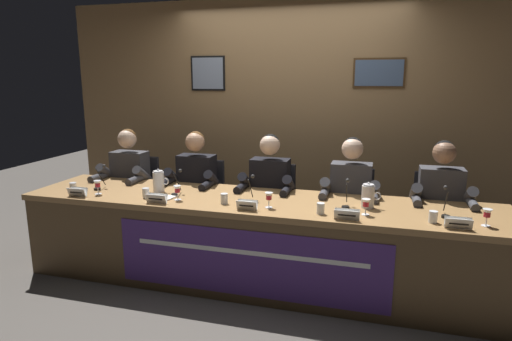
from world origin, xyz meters
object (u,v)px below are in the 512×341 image
object	(u,v)px
panelist_far_right	(441,202)
chair_far_left	(138,200)
microphone_far_right	(446,207)
water_cup_center	(224,199)
chair_center	(273,212)
document_stack_left	(161,197)
panelist_left	(194,184)
nameplate_center	(247,205)
conference_table	(252,229)
microphone_left	(177,187)
chair_far_right	(435,226)
nameplate_far_right	(458,223)
nameplate_far_left	(77,192)
microphone_center	(250,193)
water_cup_right	(321,209)
juice_glass_center	(269,197)
panelist_far_left	(126,180)
chair_left	(202,206)
water_cup_far_right	(433,217)
panelist_right	(350,196)
juice_glass_far_right	(487,214)
water_cup_left	(146,193)
juice_glass_left	(177,190)
chair_right	(350,218)
panelist_center	(268,190)
nameplate_right	(347,215)
juice_glass_far_left	(98,185)
microphone_far_left	(100,181)
water_cup_far_left	(73,188)
nameplate_left	(157,198)

from	to	relation	value
panelist_far_right	chair_far_left	bearing A→B (deg)	176.21
microphone_far_right	water_cup_center	bearing A→B (deg)	-175.28
chair_center	document_stack_left	world-z (taller)	chair_center
panelist_left	nameplate_center	world-z (taller)	panelist_left
conference_table	microphone_far_right	distance (m)	1.51
microphone_left	microphone_far_right	size ratio (longest dim) A/B	1.00
chair_far_right	nameplate_center	bearing A→B (deg)	-148.34
nameplate_far_right	panelist_left	bearing A→B (deg)	162.19
nameplate_far_left	water_cup_center	world-z (taller)	water_cup_center
microphone_center	panelist_far_right	size ratio (longest dim) A/B	0.17
chair_center	water_cup_right	world-z (taller)	chair_center
juice_glass_center	panelist_far_right	bearing A→B (deg)	24.46
panelist_far_left	chair_left	distance (m)	0.83
water_cup_far_right	microphone_center	bearing A→B (deg)	174.29
panelist_right	juice_glass_far_right	xyz separation A→B (m)	(0.97, -0.62, 0.11)
chair_left	water_cup_left	world-z (taller)	chair_left
juice_glass_left	chair_right	world-z (taller)	chair_right
panelist_center	juice_glass_far_right	size ratio (longest dim) A/B	10.02
nameplate_center	nameplate_far_right	distance (m)	1.51
nameplate_right	document_stack_left	world-z (taller)	nameplate_right
juice_glass_far_left	microphone_left	distance (m)	0.70
microphone_far_left	document_stack_left	size ratio (longest dim) A/B	0.92
panelist_right	juice_glass_far_right	distance (m)	1.16
juice_glass_center	microphone_center	xyz separation A→B (m)	(-0.19, 0.11, -0.01)
nameplate_center	chair_right	distance (m)	1.23
water_cup_far_left	water_cup_right	xyz separation A→B (m)	(2.23, -0.03, 0.00)
conference_table	nameplate_far_right	size ratio (longest dim) A/B	23.23
panelist_left	chair_center	xyz separation A→B (m)	(0.75, 0.20, -0.28)
water_cup_center	nameplate_far_right	xyz separation A→B (m)	(1.74, -0.13, 0.00)
chair_left	chair_far_right	distance (m)	2.26
chair_right	chair_far_right	xyz separation A→B (m)	(0.75, 0.00, 0.00)
chair_far_right	nameplate_far_left	bearing A→B (deg)	-162.60
microphone_far_left	nameplate_center	world-z (taller)	microphone_far_left
juice_glass_center	water_cup_far_right	xyz separation A→B (m)	(1.21, -0.03, -0.05)
nameplate_center	nameplate_right	size ratio (longest dim) A/B	0.89
juice_glass_far_right	water_cup_center	bearing A→B (deg)	179.45
microphone_center	nameplate_right	world-z (taller)	microphone_center
water_cup_right	juice_glass_far_right	distance (m)	1.15
chair_center	juice_glass_far_right	xyz separation A→B (m)	(1.72, -0.82, 0.38)
panelist_right	water_cup_far_right	distance (m)	0.90
panelist_right	juice_glass_far_right	size ratio (longest dim) A/B	10.02
microphone_center	panelist_center	bearing A→B (deg)	87.08
nameplate_left	chair_left	bearing A→B (deg)	90.10
nameplate_center	microphone_center	xyz separation A→B (m)	(-0.04, 0.22, 0.03)
nameplate_far_left	microphone_far_right	size ratio (longest dim) A/B	0.80
chair_left	panelist_right	bearing A→B (deg)	-7.55
nameplate_right	chair_far_left	bearing A→B (deg)	157.49
panelist_center	chair_far_right	distance (m)	1.55
chair_left	panelist_center	bearing A→B (deg)	-14.84
water_cup_far_left	panelist_far_right	bearing A→B (deg)	11.17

